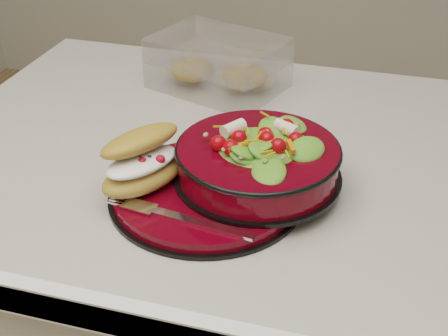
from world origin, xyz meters
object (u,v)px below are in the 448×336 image
(dinner_plate, at_px, (206,192))
(fork, at_px, (182,218))
(croissant, at_px, (144,161))
(pastry_box, at_px, (218,64))
(salad_bowl, at_px, (258,155))

(dinner_plate, relative_size, fork, 1.47)
(croissant, bearing_deg, pastry_box, 30.84)
(croissant, distance_m, fork, 0.10)
(dinner_plate, height_order, fork, fork)
(croissant, bearing_deg, dinner_plate, -48.13)
(dinner_plate, bearing_deg, croissant, -168.13)
(dinner_plate, xyz_separation_m, croissant, (-0.08, -0.02, 0.05))
(dinner_plate, xyz_separation_m, salad_bowl, (0.06, 0.04, 0.05))
(dinner_plate, relative_size, salad_bowl, 1.15)
(dinner_plate, bearing_deg, pastry_box, 103.86)
(salad_bowl, bearing_deg, croissant, -158.32)
(fork, bearing_deg, dinner_plate, 2.54)
(croissant, height_order, fork, croissant)
(dinner_plate, height_order, croissant, croissant)
(salad_bowl, xyz_separation_m, croissant, (-0.14, -0.06, 0.00))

